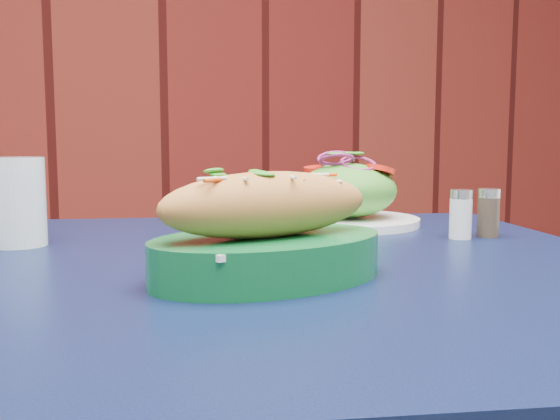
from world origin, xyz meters
name	(u,v)px	position (x,y,z in m)	size (l,w,h in m)	color
cafe_table	(282,336)	(-0.16, 1.28, 0.66)	(0.96, 0.96, 0.75)	black
banh_mi_basket	(269,233)	(-0.20, 1.20, 0.79)	(0.27, 0.21, 0.11)	#0D5C2A
salad_plate	(347,196)	(0.04, 1.51, 0.80)	(0.23, 0.23, 0.11)	white
water_glass	(17,202)	(-0.44, 1.48, 0.81)	(0.07, 0.07, 0.11)	silver
salt_shaker	(461,214)	(0.12, 1.34, 0.78)	(0.03, 0.03, 0.07)	white
pepper_shaker	(488,213)	(0.16, 1.34, 0.78)	(0.03, 0.03, 0.07)	#3F3326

